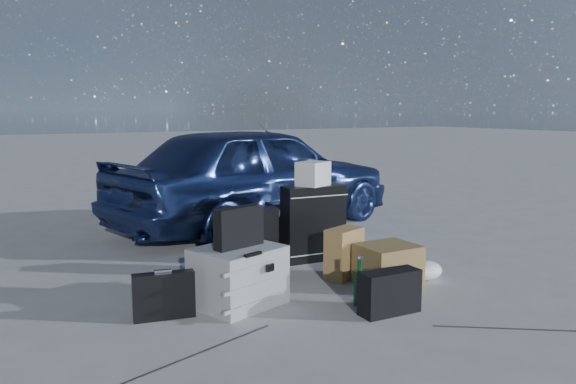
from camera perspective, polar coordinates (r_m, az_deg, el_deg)
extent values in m
plane|color=#AAAAA5|center=(4.14, 4.73, -10.72)|extent=(60.00, 60.00, 0.00)
imported|color=navy|center=(6.47, -3.25, 1.70)|extent=(3.76, 2.25, 1.20)
cube|color=#9B9EA0|center=(3.96, -5.08, -8.50)|extent=(0.68, 0.62, 0.41)
cube|color=black|center=(3.88, -5.01, -3.57)|extent=(0.39, 0.19, 0.28)
cube|color=black|center=(3.79, -12.50, -10.25)|extent=(0.41, 0.16, 0.31)
cube|color=black|center=(4.65, -3.71, -5.00)|extent=(0.45, 0.24, 0.55)
cube|color=black|center=(5.05, 2.59, -3.18)|extent=(0.58, 0.25, 0.68)
cube|color=silver|center=(5.00, 2.56, 1.88)|extent=(0.33, 0.31, 0.21)
cube|color=black|center=(5.50, -0.86, -3.99)|extent=(0.70, 0.34, 0.34)
cube|color=silver|center=(5.46, -0.74, -1.91)|extent=(0.43, 0.38, 0.06)
cube|color=black|center=(5.43, -0.75, -1.34)|extent=(0.26, 0.20, 0.05)
cube|color=olive|center=(4.56, 5.71, -6.23)|extent=(0.35, 0.28, 0.41)
cube|color=olive|center=(4.45, 10.11, -7.31)|extent=(0.43, 0.37, 0.32)
ellipsoid|color=white|center=(4.67, 13.82, -7.73)|extent=(0.29, 0.26, 0.15)
cube|color=black|center=(3.86, 10.29, -9.99)|extent=(0.42, 0.17, 0.29)
cylinder|color=black|center=(3.98, 7.30, -9.03)|extent=(0.10, 0.10, 0.33)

